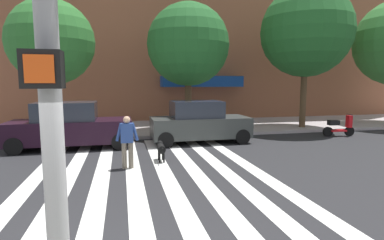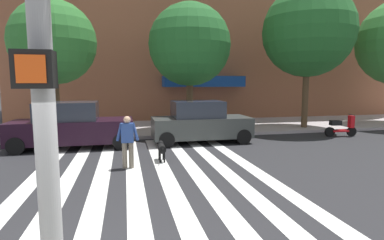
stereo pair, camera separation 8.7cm
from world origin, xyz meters
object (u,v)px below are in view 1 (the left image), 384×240
object	(u,v)px
street_tree_middle	(188,45)
dog_on_leash	(161,148)
parked_car_behind_first	(70,126)
parked_car_third_in_line	(199,123)
parked_scooter	(339,127)
street_tree_nearest	(51,42)
street_tree_further	(306,32)
pedestrian_dog_walker	(127,139)

from	to	relation	value
street_tree_middle	dog_on_leash	size ratio (longest dim) A/B	6.90
parked_car_behind_first	parked_car_third_in_line	bearing A→B (deg)	0.00
parked_scooter	street_tree_nearest	xyz separation A→B (m)	(-13.65, 2.65, 4.05)
parked_car_third_in_line	dog_on_leash	world-z (taller)	parked_car_third_in_line
parked_car_third_in_line	street_tree_middle	size ratio (longest dim) A/B	0.65
parked_car_third_in_line	street_tree_further	size ratio (longest dim) A/B	0.56
street_tree_nearest	dog_on_leash	distance (m)	8.13
street_tree_further	street_tree_nearest	bearing A→B (deg)	178.65
street_tree_middle	street_tree_further	world-z (taller)	street_tree_further
dog_on_leash	parked_car_behind_first	bearing A→B (deg)	138.57
parked_car_behind_first	parked_car_third_in_line	size ratio (longest dim) A/B	1.10
parked_scooter	street_tree_further	bearing A→B (deg)	103.14
street_tree_further	pedestrian_dog_walker	bearing A→B (deg)	-149.33
street_tree_nearest	dog_on_leash	world-z (taller)	street_tree_nearest
parked_car_behind_first	pedestrian_dog_walker	size ratio (longest dim) A/B	2.91
parked_car_behind_first	parked_scooter	size ratio (longest dim) A/B	2.92
parked_car_third_in_line	street_tree_middle	world-z (taller)	street_tree_middle
parked_car_third_in_line	pedestrian_dog_walker	bearing A→B (deg)	-131.84
parked_car_behind_first	dog_on_leash	xyz separation A→B (m)	(3.32, -2.93, -0.45)
street_tree_further	pedestrian_dog_walker	world-z (taller)	street_tree_further
parked_car_third_in_line	pedestrian_dog_walker	xyz separation A→B (m)	(-3.21, -3.59, 0.04)
parked_scooter	pedestrian_dog_walker	world-z (taller)	pedestrian_dog_walker
parked_car_behind_first	pedestrian_dog_walker	bearing A→B (deg)	-58.54
parked_scooter	street_tree_nearest	bearing A→B (deg)	169.01
street_tree_nearest	dog_on_leash	xyz separation A→B (m)	(4.38, -5.49, -4.09)
street_tree_nearest	street_tree_middle	world-z (taller)	street_tree_middle
street_tree_nearest	street_tree_further	world-z (taller)	street_tree_further
parked_car_third_in_line	street_tree_middle	bearing A→B (deg)	87.85
parked_scooter	street_tree_middle	distance (m)	8.67
pedestrian_dog_walker	parked_car_behind_first	bearing A→B (deg)	121.46
parked_car_behind_first	street_tree_further	size ratio (longest dim) A/B	0.61
parked_car_behind_first	street_tree_middle	world-z (taller)	street_tree_middle
street_tree_nearest	street_tree_further	distance (m)	13.13
parked_car_behind_first	street_tree_nearest	bearing A→B (deg)	112.51
parked_scooter	pedestrian_dog_walker	size ratio (longest dim) A/B	1.00
parked_car_behind_first	street_tree_nearest	distance (m)	4.57
street_tree_nearest	street_tree_further	xyz separation A→B (m)	(13.10, -0.31, 0.90)
parked_car_behind_first	pedestrian_dog_walker	distance (m)	4.21
parked_car_behind_first	pedestrian_dog_walker	xyz separation A→B (m)	(2.19, -3.59, 0.03)
street_tree_middle	parked_car_behind_first	bearing A→B (deg)	-153.64
parked_scooter	dog_on_leash	xyz separation A→B (m)	(-9.26, -2.84, -0.04)
parked_scooter	street_tree_middle	bearing A→B (deg)	158.25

